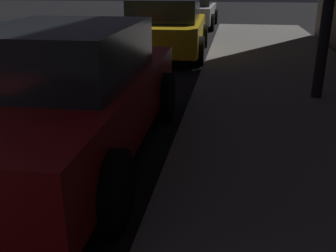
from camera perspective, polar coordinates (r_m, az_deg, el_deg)
The scene contains 3 objects.
car_red at distance 4.38m, azimuth -14.63°, elevation 4.66°, with size 2.01×4.32×1.43m.
car_yellow_cab at distance 10.57m, azimuth -0.26°, elevation 14.19°, with size 2.23×4.42×1.43m.
car_white at distance 17.31m, azimuth 3.64°, elevation 16.52°, with size 1.97×4.57×1.43m.
Camera 1 is at (4.60, 0.85, 1.84)m, focal length 41.86 mm.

